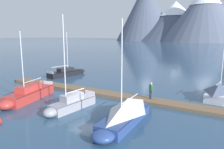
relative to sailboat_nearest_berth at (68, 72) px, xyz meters
The scene contains 11 objects.
ground_plane 15.91m from the sailboat_nearest_berth, 46.17° to the right, with size 700.00×700.00×0.00m, color #2D4C6B.
mountain_west_summit 223.89m from the sailboat_nearest_berth, 104.67° to the left, with size 65.59×65.59×65.35m.
mountain_central_massif 220.50m from the sailboat_nearest_berth, 96.34° to the left, with size 89.14×89.14×41.79m.
mountain_shoulder_ridge 197.34m from the sailboat_nearest_berth, 88.06° to the left, with size 78.56×78.56×50.75m.
dock 13.31m from the sailboat_nearest_berth, 34.16° to the right, with size 29.68×4.18×0.30m.
sailboat_nearest_berth is the anchor object (origin of this frame).
sailboat_second_berth 13.93m from the sailboat_nearest_berth, 69.12° to the right, with size 2.85×7.50×7.08m.
sailboat_mid_dock_port 17.10m from the sailboat_nearest_berth, 51.26° to the right, with size 2.13×5.73×8.40m.
sailboat_mid_dock_starboard 21.48m from the sailboat_nearest_berth, 40.49° to the right, with size 2.21×7.36×7.85m.
sailboat_far_berth 23.01m from the sailboat_nearest_berth, ahead, with size 2.92×6.30×6.62m.
person_on_dock 18.22m from the sailboat_nearest_berth, 24.86° to the right, with size 0.49×0.41×1.69m.
Camera 1 is at (11.49, -17.02, 6.76)m, focal length 34.82 mm.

